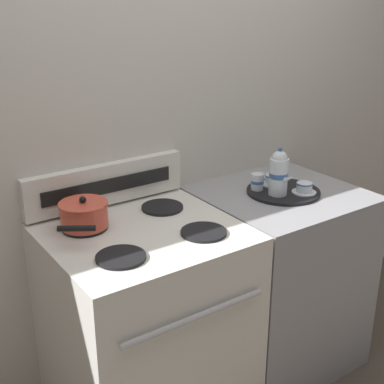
# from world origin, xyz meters

# --- Properties ---
(ground_plane) EXTENTS (6.00, 6.00, 0.00)m
(ground_plane) POSITION_xyz_m (0.00, 0.00, 0.00)
(ground_plane) COLOR brown
(wall_back) EXTENTS (6.00, 0.05, 2.20)m
(wall_back) POSITION_xyz_m (0.00, 0.36, 1.10)
(wall_back) COLOR beige
(wall_back) RESTS_ON ground
(stove) EXTENTS (0.75, 0.71, 0.92)m
(stove) POSITION_xyz_m (-0.36, -0.00, 0.46)
(stove) COLOR silver
(stove) RESTS_ON ground
(control_panel) EXTENTS (0.74, 0.05, 0.18)m
(control_panel) POSITION_xyz_m (-0.36, 0.32, 1.01)
(control_panel) COLOR silver
(control_panel) RESTS_ON stove
(side_counter) EXTENTS (0.71, 0.68, 0.91)m
(side_counter) POSITION_xyz_m (0.38, 0.00, 0.45)
(side_counter) COLOR #939399
(side_counter) RESTS_ON ground
(saucepan) EXTENTS (0.25, 0.28, 0.13)m
(saucepan) POSITION_xyz_m (-0.54, 0.15, 0.97)
(saucepan) COLOR #D14C38
(saucepan) RESTS_ON stove
(serving_tray) EXTENTS (0.34, 0.34, 0.01)m
(serving_tray) POSITION_xyz_m (0.38, -0.01, 0.92)
(serving_tray) COLOR black
(serving_tray) RESTS_ON side_counter
(teapot) EXTENTS (0.09, 0.14, 0.22)m
(teapot) POSITION_xyz_m (0.32, -0.03, 1.03)
(teapot) COLOR silver
(teapot) RESTS_ON serving_tray
(teacup_left) EXTENTS (0.11, 0.11, 0.05)m
(teacup_left) POSITION_xyz_m (0.39, 0.08, 0.95)
(teacup_left) COLOR silver
(teacup_left) RESTS_ON serving_tray
(teacup_right) EXTENTS (0.11, 0.11, 0.05)m
(teacup_right) POSITION_xyz_m (0.43, -0.09, 0.95)
(teacup_right) COLOR silver
(teacup_right) RESTS_ON serving_tray
(creamer_jug) EXTENTS (0.06, 0.06, 0.08)m
(creamer_jug) POSITION_xyz_m (0.29, 0.07, 0.96)
(creamer_jug) COLOR silver
(creamer_jug) RESTS_ON serving_tray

